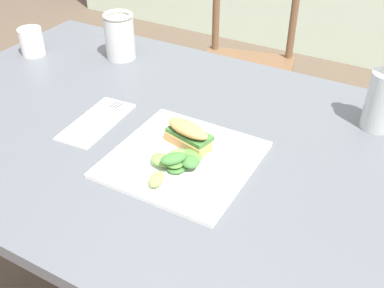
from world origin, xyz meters
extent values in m
cube|color=#51565B|center=(0.00, 0.00, 0.72)|extent=(1.42, 0.87, 0.03)
cube|color=#2D2D33|center=(-0.64, 0.37, 0.35)|extent=(0.07, 0.07, 0.71)
cylinder|color=brown|center=(-0.35, 0.72, 0.21)|extent=(0.03, 0.03, 0.43)
cylinder|color=brown|center=(-0.02, 0.79, 0.21)|extent=(0.03, 0.03, 0.43)
cylinder|color=brown|center=(-0.43, 1.05, 0.21)|extent=(0.03, 0.03, 0.43)
cylinder|color=brown|center=(-0.10, 1.12, 0.21)|extent=(0.03, 0.03, 0.43)
cube|color=brown|center=(-0.23, 0.92, 0.44)|extent=(0.48, 0.48, 0.02)
cylinder|color=brown|center=(-0.43, 1.06, 0.66)|extent=(0.03, 0.03, 0.42)
cylinder|color=brown|center=(-0.10, 1.13, 0.66)|extent=(0.03, 0.03, 0.42)
cube|color=white|center=(0.06, -0.08, 0.74)|extent=(0.29, 0.29, 0.01)
cube|color=tan|center=(0.05, -0.04, 0.76)|extent=(0.11, 0.07, 0.02)
cube|color=#3D7033|center=(0.05, -0.03, 0.78)|extent=(0.11, 0.07, 0.01)
ellipsoid|color=tan|center=(0.05, -0.04, 0.79)|extent=(0.11, 0.07, 0.02)
ellipsoid|color=#3D7033|center=(0.07, -0.12, 0.76)|extent=(0.05, 0.05, 0.01)
ellipsoid|color=#518438|center=(0.08, -0.08, 0.76)|extent=(0.06, 0.05, 0.01)
ellipsoid|color=#3D7033|center=(0.09, -0.11, 0.77)|extent=(0.05, 0.05, 0.02)
ellipsoid|color=#3D7033|center=(0.07, -0.12, 0.77)|extent=(0.05, 0.05, 0.01)
ellipsoid|color=#6B9E47|center=(0.06, -0.10, 0.77)|extent=(0.04, 0.05, 0.01)
ellipsoid|color=#3D7033|center=(0.06, -0.08, 0.76)|extent=(0.05, 0.05, 0.01)
ellipsoid|color=#6B9E47|center=(0.04, -0.12, 0.77)|extent=(0.06, 0.05, 0.02)
ellipsoid|color=#84A84C|center=(0.06, -0.18, 0.76)|extent=(0.04, 0.05, 0.02)
ellipsoid|color=#518438|center=(0.06, -0.12, 0.77)|extent=(0.05, 0.04, 0.01)
ellipsoid|color=#518438|center=(0.07, -0.12, 0.77)|extent=(0.05, 0.05, 0.01)
ellipsoid|color=#3D7033|center=(0.07, -0.13, 0.78)|extent=(0.06, 0.06, 0.02)
cube|color=silver|center=(-0.19, -0.05, 0.74)|extent=(0.11, 0.21, 0.00)
cube|color=silver|center=(-0.19, -0.07, 0.75)|extent=(0.01, 0.14, 0.00)
cube|color=silver|center=(-0.19, 0.02, 0.75)|extent=(0.03, 0.05, 0.00)
cube|color=#38383D|center=(-0.18, 0.03, 0.75)|extent=(0.00, 0.03, 0.00)
cube|color=#38383D|center=(-0.19, 0.03, 0.75)|extent=(0.00, 0.03, 0.00)
cube|color=#38383D|center=(-0.20, 0.03, 0.75)|extent=(0.00, 0.03, 0.00)
cylinder|color=black|center=(0.39, 0.26, 0.79)|extent=(0.07, 0.07, 0.10)
cylinder|color=#B2BCB7|center=(0.39, 0.26, 0.81)|extent=(0.07, 0.07, 0.14)
cylinder|color=#C67528|center=(-0.36, 0.27, 0.79)|extent=(0.08, 0.08, 0.10)
cylinder|color=silver|center=(-0.36, 0.27, 0.80)|extent=(0.09, 0.09, 0.12)
torus|color=#B7B29E|center=(-0.36, 0.27, 0.87)|extent=(0.09, 0.09, 0.01)
cylinder|color=white|center=(-0.60, 0.16, 0.78)|extent=(0.07, 0.07, 0.08)
camera|label=1|loc=(0.46, -0.74, 1.34)|focal=43.08mm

